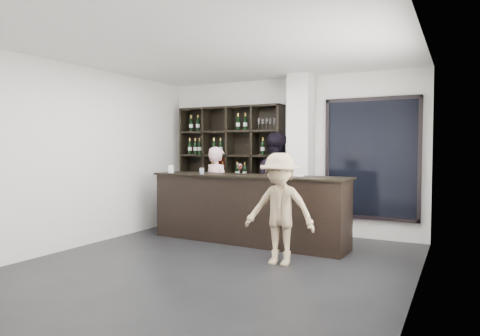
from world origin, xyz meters
The scene contains 12 objects.
floor centered at (0.00, 0.00, -0.01)m, with size 5.00×5.50×0.01m, color black.
wine_shelf centered at (-1.15, 2.57, 1.20)m, with size 2.20×0.35×2.40m, color black, non-canonical shape.
structural_column centered at (0.35, 2.47, 1.45)m, with size 0.40×0.40×2.90m, color silver.
glass_panel centered at (1.55, 2.69, 1.40)m, with size 1.60×0.08×2.10m.
tasting_counter centered at (-0.24, 1.49, 0.57)m, with size 3.45×0.71×1.14m.
taster_pink centered at (-1.10, 1.97, 0.80)m, with size 0.59×0.38×1.61m, color beige.
taster_black centered at (-0.10, 2.31, 0.93)m, with size 0.91×0.71×1.86m, color black.
customer centered at (0.75, 0.51, 0.76)m, with size 0.98×0.56×1.52m, color #997F5E.
wine_glass centered at (-0.38, 1.51, 1.25)m, with size 0.09×0.09×0.22m, color white, non-canonical shape.
spit_cup centered at (-1.02, 1.33, 1.19)m, with size 0.08×0.08×0.11m, color silver.
napkin_stack centered at (0.64, 1.56, 1.15)m, with size 0.13×0.13×0.02m, color white.
card_stand centered at (-1.73, 1.40, 1.21)m, with size 0.09×0.04×0.13m, color white.
Camera 1 is at (2.93, -4.85, 1.58)m, focal length 32.00 mm.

